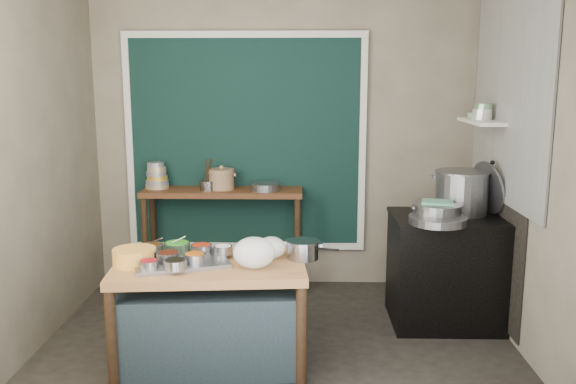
{
  "coord_description": "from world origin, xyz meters",
  "views": [
    {
      "loc": [
        0.16,
        -4.14,
        1.96
      ],
      "look_at": [
        0.07,
        0.25,
        1.12
      ],
      "focal_mm": 38.0,
      "sensor_mm": 36.0,
      "label": 1
    }
  ],
  "objects_px": {
    "back_counter": "(223,240)",
    "yellow_basin": "(134,257)",
    "stove_block": "(449,271)",
    "ceramic_crock": "(222,180)",
    "stock_pot": "(462,192)",
    "steamer": "(437,211)",
    "prep_table": "(211,317)",
    "utensil_cup": "(208,185)",
    "saucepan": "(303,250)",
    "condiment_tray": "(180,261)"
  },
  "relations": [
    {
      "from": "ceramic_crock",
      "to": "stock_pot",
      "type": "height_order",
      "value": "stock_pot"
    },
    {
      "from": "condiment_tray",
      "to": "utensil_cup",
      "type": "relative_size",
      "value": 4.1
    },
    {
      "from": "ceramic_crock",
      "to": "steamer",
      "type": "relative_size",
      "value": 0.63
    },
    {
      "from": "yellow_basin",
      "to": "stove_block",
      "type": "bearing_deg",
      "value": 21.52
    },
    {
      "from": "ceramic_crock",
      "to": "condiment_tray",
      "type": "bearing_deg",
      "value": -92.61
    },
    {
      "from": "stock_pot",
      "to": "steamer",
      "type": "height_order",
      "value": "stock_pot"
    },
    {
      "from": "condiment_tray",
      "to": "utensil_cup",
      "type": "xyz_separation_m",
      "value": [
        -0.04,
        1.55,
        0.23
      ]
    },
    {
      "from": "back_counter",
      "to": "condiment_tray",
      "type": "xyz_separation_m",
      "value": [
        -0.08,
        -1.59,
        0.29
      ]
    },
    {
      "from": "steamer",
      "to": "utensil_cup",
      "type": "bearing_deg",
      "value": 156.58
    },
    {
      "from": "back_counter",
      "to": "saucepan",
      "type": "distance_m",
      "value": 1.67
    },
    {
      "from": "condiment_tray",
      "to": "ceramic_crock",
      "type": "height_order",
      "value": "ceramic_crock"
    },
    {
      "from": "condiment_tray",
      "to": "ceramic_crock",
      "type": "relative_size",
      "value": 2.43
    },
    {
      "from": "utensil_cup",
      "to": "stove_block",
      "type": "bearing_deg",
      "value": -18.85
    },
    {
      "from": "saucepan",
      "to": "utensil_cup",
      "type": "bearing_deg",
      "value": 133.55
    },
    {
      "from": "stove_block",
      "to": "condiment_tray",
      "type": "xyz_separation_m",
      "value": [
        -1.98,
        -0.86,
        0.34
      ]
    },
    {
      "from": "back_counter",
      "to": "ceramic_crock",
      "type": "distance_m",
      "value": 0.56
    },
    {
      "from": "back_counter",
      "to": "steamer",
      "type": "height_order",
      "value": "steamer"
    },
    {
      "from": "stock_pot",
      "to": "yellow_basin",
      "type": "bearing_deg",
      "value": -157.23
    },
    {
      "from": "stove_block",
      "to": "back_counter",
      "type": "bearing_deg",
      "value": 158.98
    },
    {
      "from": "condiment_tray",
      "to": "saucepan",
      "type": "relative_size",
      "value": 2.62
    },
    {
      "from": "condiment_tray",
      "to": "ceramic_crock",
      "type": "bearing_deg",
      "value": 87.39
    },
    {
      "from": "back_counter",
      "to": "steamer",
      "type": "distance_m",
      "value": 2.01
    },
    {
      "from": "stove_block",
      "to": "ceramic_crock",
      "type": "height_order",
      "value": "ceramic_crock"
    },
    {
      "from": "condiment_tray",
      "to": "yellow_basin",
      "type": "relative_size",
      "value": 2.13
    },
    {
      "from": "prep_table",
      "to": "utensil_cup",
      "type": "bearing_deg",
      "value": 94.08
    },
    {
      "from": "utensil_cup",
      "to": "back_counter",
      "type": "bearing_deg",
      "value": 17.23
    },
    {
      "from": "stock_pot",
      "to": "ceramic_crock",
      "type": "bearing_deg",
      "value": 162.25
    },
    {
      "from": "stove_block",
      "to": "prep_table",
      "type": "bearing_deg",
      "value": -154.58
    },
    {
      "from": "back_counter",
      "to": "stock_pot",
      "type": "xyz_separation_m",
      "value": [
        2.0,
        -0.63,
        0.58
      ]
    },
    {
      "from": "back_counter",
      "to": "stock_pot",
      "type": "bearing_deg",
      "value": -17.57
    },
    {
      "from": "stove_block",
      "to": "ceramic_crock",
      "type": "relative_size",
      "value": 3.65
    },
    {
      "from": "prep_table",
      "to": "condiment_tray",
      "type": "distance_m",
      "value": 0.43
    },
    {
      "from": "prep_table",
      "to": "steamer",
      "type": "height_order",
      "value": "steamer"
    },
    {
      "from": "prep_table",
      "to": "stock_pot",
      "type": "height_order",
      "value": "stock_pot"
    },
    {
      "from": "back_counter",
      "to": "utensil_cup",
      "type": "height_order",
      "value": "utensil_cup"
    },
    {
      "from": "back_counter",
      "to": "stock_pot",
      "type": "distance_m",
      "value": 2.17
    },
    {
      "from": "steamer",
      "to": "prep_table",
      "type": "bearing_deg",
      "value": -156.18
    },
    {
      "from": "prep_table",
      "to": "back_counter",
      "type": "relative_size",
      "value": 0.86
    },
    {
      "from": "back_counter",
      "to": "steamer",
      "type": "xyz_separation_m",
      "value": [
        1.76,
        -0.85,
        0.47
      ]
    },
    {
      "from": "yellow_basin",
      "to": "condiment_tray",
      "type": "bearing_deg",
      "value": 6.9
    },
    {
      "from": "steamer",
      "to": "ceramic_crock",
      "type": "bearing_deg",
      "value": 153.94
    },
    {
      "from": "back_counter",
      "to": "prep_table",
      "type": "bearing_deg",
      "value": -85.96
    },
    {
      "from": "back_counter",
      "to": "utensil_cup",
      "type": "bearing_deg",
      "value": -162.77
    },
    {
      "from": "back_counter",
      "to": "saucepan",
      "type": "relative_size",
      "value": 6.33
    },
    {
      "from": "back_counter",
      "to": "utensil_cup",
      "type": "distance_m",
      "value": 0.53
    },
    {
      "from": "stove_block",
      "to": "stock_pot",
      "type": "height_order",
      "value": "stock_pot"
    },
    {
      "from": "yellow_basin",
      "to": "prep_table",
      "type": "bearing_deg",
      "value": 5.36
    },
    {
      "from": "back_counter",
      "to": "yellow_basin",
      "type": "xyz_separation_m",
      "value": [
        -0.37,
        -1.63,
        0.33
      ]
    },
    {
      "from": "prep_table",
      "to": "condiment_tray",
      "type": "xyz_separation_m",
      "value": [
        -0.19,
        -0.01,
        0.39
      ]
    },
    {
      "from": "stock_pot",
      "to": "steamer",
      "type": "distance_m",
      "value": 0.34
    }
  ]
}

